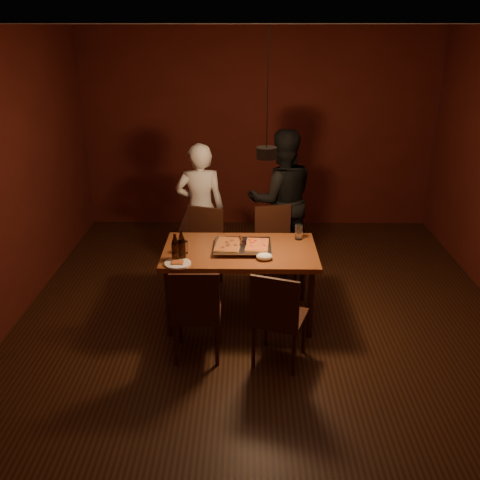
{
  "coord_description": "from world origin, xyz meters",
  "views": [
    {
      "loc": [
        -0.17,
        -4.63,
        2.8
      ],
      "look_at": [
        -0.24,
        0.18,
        0.85
      ],
      "focal_mm": 40.0,
      "sensor_mm": 36.0,
      "label": 1
    }
  ],
  "objects_px": {
    "plate_slice": "(178,263)",
    "chair_near_right": "(277,311)",
    "pizza_tray": "(243,247)",
    "beer_bottle_a": "(175,248)",
    "diner_dark": "(282,200)",
    "beer_bottle_b": "(182,246)",
    "dining_table": "(240,256)",
    "chair_near_left": "(196,306)",
    "pendant_lamp": "(267,152)",
    "chair_far_left": "(203,240)",
    "chair_far_right": "(275,238)",
    "diner_white": "(200,209)"
  },
  "relations": [
    {
      "from": "dining_table",
      "to": "diner_white",
      "type": "height_order",
      "value": "diner_white"
    },
    {
      "from": "chair_far_left",
      "to": "chair_near_right",
      "type": "height_order",
      "value": "same"
    },
    {
      "from": "beer_bottle_a",
      "to": "diner_dark",
      "type": "relative_size",
      "value": 0.16
    },
    {
      "from": "plate_slice",
      "to": "chair_near_left",
      "type": "bearing_deg",
      "value": -63.65
    },
    {
      "from": "chair_near_right",
      "to": "beer_bottle_a",
      "type": "bearing_deg",
      "value": 168.08
    },
    {
      "from": "beer_bottle_b",
      "to": "diner_dark",
      "type": "xyz_separation_m",
      "value": [
        1.02,
        1.54,
        -0.04
      ]
    },
    {
      "from": "beer_bottle_b",
      "to": "pizza_tray",
      "type": "bearing_deg",
      "value": 22.88
    },
    {
      "from": "dining_table",
      "to": "chair_far_left",
      "type": "relative_size",
      "value": 2.85
    },
    {
      "from": "dining_table",
      "to": "pizza_tray",
      "type": "distance_m",
      "value": 0.1
    },
    {
      "from": "plate_slice",
      "to": "chair_near_right",
      "type": "bearing_deg",
      "value": -27.99
    },
    {
      "from": "chair_far_left",
      "to": "pendant_lamp",
      "type": "distance_m",
      "value": 1.68
    },
    {
      "from": "chair_far_left",
      "to": "beer_bottle_a",
      "type": "bearing_deg",
      "value": 98.45
    },
    {
      "from": "beer_bottle_a",
      "to": "pendant_lamp",
      "type": "distance_m",
      "value": 1.21
    },
    {
      "from": "chair_near_right",
      "to": "beer_bottle_b",
      "type": "relative_size",
      "value": 1.93
    },
    {
      "from": "chair_near_left",
      "to": "plate_slice",
      "type": "height_order",
      "value": "chair_near_left"
    },
    {
      "from": "chair_far_left",
      "to": "chair_near_right",
      "type": "distance_m",
      "value": 1.77
    },
    {
      "from": "beer_bottle_a",
      "to": "diner_dark",
      "type": "distance_m",
      "value": 1.91
    },
    {
      "from": "chair_far_right",
      "to": "beer_bottle_a",
      "type": "xyz_separation_m",
      "value": [
        -0.98,
        -1.1,
        0.35
      ]
    },
    {
      "from": "chair_far_left",
      "to": "plate_slice",
      "type": "bearing_deg",
      "value": 100.46
    },
    {
      "from": "pizza_tray",
      "to": "beer_bottle_a",
      "type": "xyz_separation_m",
      "value": [
        -0.62,
        -0.28,
        0.11
      ]
    },
    {
      "from": "chair_far_right",
      "to": "chair_near_right",
      "type": "height_order",
      "value": "same"
    },
    {
      "from": "chair_far_right",
      "to": "beer_bottle_b",
      "type": "bearing_deg",
      "value": 37.3
    },
    {
      "from": "chair_far_right",
      "to": "diner_white",
      "type": "relative_size",
      "value": 0.32
    },
    {
      "from": "dining_table",
      "to": "chair_near_left",
      "type": "xyz_separation_m",
      "value": [
        -0.37,
        -0.76,
        -0.14
      ]
    },
    {
      "from": "dining_table",
      "to": "beer_bottle_b",
      "type": "distance_m",
      "value": 0.63
    },
    {
      "from": "pizza_tray",
      "to": "dining_table",
      "type": "bearing_deg",
      "value": 173.88
    },
    {
      "from": "chair_near_right",
      "to": "beer_bottle_b",
      "type": "xyz_separation_m",
      "value": [
        -0.87,
        0.6,
        0.35
      ]
    },
    {
      "from": "chair_near_right",
      "to": "pizza_tray",
      "type": "distance_m",
      "value": 0.92
    },
    {
      "from": "chair_far_left",
      "to": "pendant_lamp",
      "type": "relative_size",
      "value": 0.48
    },
    {
      "from": "pizza_tray",
      "to": "pendant_lamp",
      "type": "distance_m",
      "value": 1.02
    },
    {
      "from": "pizza_tray",
      "to": "diner_dark",
      "type": "distance_m",
      "value": 1.38
    },
    {
      "from": "dining_table",
      "to": "diner_white",
      "type": "xyz_separation_m",
      "value": [
        -0.49,
        1.16,
        0.1
      ]
    },
    {
      "from": "diner_white",
      "to": "diner_dark",
      "type": "xyz_separation_m",
      "value": [
        0.97,
        0.14,
        0.07
      ]
    },
    {
      "from": "chair_far_left",
      "to": "pendant_lamp",
      "type": "bearing_deg",
      "value": 142.69
    },
    {
      "from": "diner_white",
      "to": "dining_table",
      "type": "bearing_deg",
      "value": 106.7
    },
    {
      "from": "diner_dark",
      "to": "pendant_lamp",
      "type": "relative_size",
      "value": 1.54
    },
    {
      "from": "diner_dark",
      "to": "chair_near_right",
      "type": "bearing_deg",
      "value": 76.74
    },
    {
      "from": "beer_bottle_b",
      "to": "chair_far_right",
      "type": "bearing_deg",
      "value": 49.15
    },
    {
      "from": "pendant_lamp",
      "to": "plate_slice",
      "type": "bearing_deg",
      "value": -167.56
    },
    {
      "from": "chair_near_left",
      "to": "pendant_lamp",
      "type": "height_order",
      "value": "pendant_lamp"
    },
    {
      "from": "chair_near_right",
      "to": "plate_slice",
      "type": "bearing_deg",
      "value": 171.18
    },
    {
      "from": "chair_near_right",
      "to": "beer_bottle_a",
      "type": "height_order",
      "value": "beer_bottle_a"
    },
    {
      "from": "chair_far_left",
      "to": "chair_far_right",
      "type": "xyz_separation_m",
      "value": [
        0.81,
        0.07,
        0.0
      ]
    },
    {
      "from": "dining_table",
      "to": "beer_bottle_a",
      "type": "relative_size",
      "value": 5.64
    },
    {
      "from": "dining_table",
      "to": "chair_near_right",
      "type": "distance_m",
      "value": 0.91
    },
    {
      "from": "chair_near_left",
      "to": "dining_table",
      "type": "bearing_deg",
      "value": 63.02
    },
    {
      "from": "chair_far_right",
      "to": "pendant_lamp",
      "type": "distance_m",
      "value": 1.59
    },
    {
      "from": "chair_far_left",
      "to": "plate_slice",
      "type": "height_order",
      "value": "chair_far_left"
    },
    {
      "from": "chair_near_right",
      "to": "beer_bottle_b",
      "type": "height_order",
      "value": "beer_bottle_b"
    },
    {
      "from": "pizza_tray",
      "to": "beer_bottle_a",
      "type": "distance_m",
      "value": 0.69
    }
  ]
}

